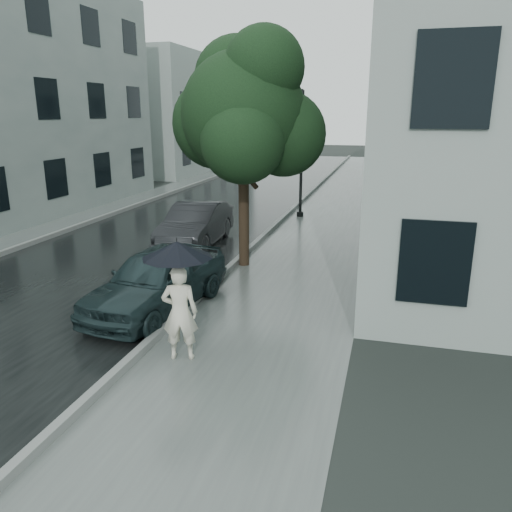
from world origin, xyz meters
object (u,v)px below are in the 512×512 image
(car_near, at_px, (157,279))
(car_far, at_px, (196,224))
(street_tree, at_px, (245,112))
(lamp_post, at_px, (298,144))
(pedestrian, at_px, (180,313))

(car_near, bearing_deg, car_far, 111.37)
(street_tree, bearing_deg, car_near, -102.90)
(street_tree, height_order, lamp_post, street_tree)
(street_tree, xyz_separation_m, lamp_post, (0.15, 7.00, -1.22))
(pedestrian, relative_size, car_near, 0.42)
(street_tree, bearing_deg, car_far, 143.32)
(lamp_post, relative_size, car_far, 1.23)
(pedestrian, xyz_separation_m, lamp_post, (-0.37, 12.69, 2.05))
(pedestrian, distance_m, car_far, 7.72)
(pedestrian, relative_size, lamp_post, 0.33)
(pedestrian, bearing_deg, lamp_post, -103.16)
(pedestrian, bearing_deg, car_near, -69.55)
(pedestrian, relative_size, street_tree, 0.27)
(street_tree, relative_size, car_near, 1.55)
(street_tree, bearing_deg, pedestrian, -84.82)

